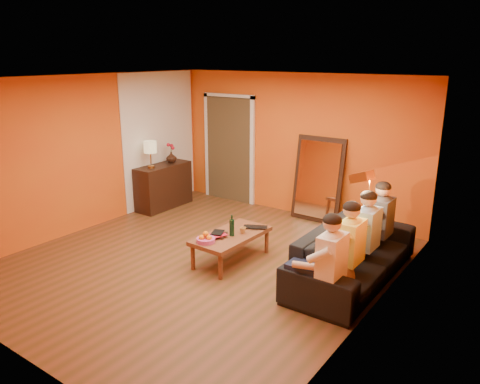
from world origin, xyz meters
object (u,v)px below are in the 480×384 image
Objects in this scene: dog at (341,276)px; tumbler at (243,230)px; floor_lamp at (367,226)px; wine_bottle at (232,225)px; person_mid_left at (351,249)px; sideboard at (164,186)px; mirror_frame at (318,179)px; sofa at (353,254)px; coffee_table at (231,247)px; laptop at (255,228)px; person_mid_right at (367,236)px; table_lamp at (151,155)px; person_far_right at (381,224)px; vase at (171,157)px; person_far_left at (331,265)px.

dog reaches higher than tumbler.
wine_bottle is at bearing -141.86° from floor_lamp.
sideboard is at bearing 164.50° from person_mid_left.
mirror_frame is 2.38m from sofa.
coffee_table is 0.45m from laptop.
tumbler is (-1.67, -0.48, -0.15)m from person_mid_right.
sideboard is 0.74m from table_lamp.
mirror_frame is 2.41m from coffee_table.
person_far_right reaches higher than coffee_table.
sideboard is (-2.79, -1.08, -0.34)m from mirror_frame.
sofa is at bearing 18.87° from wine_bottle.
tumbler is at bearing 177.56° from person_mid_left.
coffee_table is 2.16m from person_far_right.
table_lamp is 2.38× the size of vase.
sofa is (4.24, -0.46, -0.75)m from table_lamp.
person_far_right is 5.71× the size of vase.
coffee_table is at bearing -20.40° from table_lamp.
mirror_frame is 1.25× the size of coffee_table.
sideboard is 2.93m from tumbler.
person_far_left is 3.46× the size of laptop.
wine_bottle is at bearing -112.38° from tumbler.
floor_lamp is at bearing 21.94° from coffee_table.
floor_lamp is (1.55, -1.69, -0.04)m from mirror_frame.
person_mid_right is 3.94× the size of wine_bottle.
coffee_table is 0.37m from wine_bottle.
dog is 1.65m from laptop.
mirror_frame reaches higher than person_far_right.
person_mid_left is (0.13, -0.45, 0.26)m from sofa.
sideboard is 0.49× the size of sofa.
person_far_left is at bearing -83.57° from dog.
person_mid_left is at bearing 81.50° from dog.
mirror_frame is 1.25× the size of person_far_right.
sofa is 0.62m from dog.
person_mid_right and person_far_right have the same top height.
coffee_table is at bearing 135.00° from wine_bottle.
laptop is at bearing -153.56° from person_far_right.
coffee_table is 3.94× the size of wine_bottle.
floor_lamp is (4.34, -0.31, -0.39)m from table_lamp.
dog is at bearing -92.41° from person_mid_right.
wine_bottle is (-1.74, -0.65, -0.03)m from person_mid_right.
sideboard is at bearing 79.81° from sofa.
mirror_frame is 0.63× the size of sofa.
person_mid_right is 3.46× the size of laptop.
wine_bottle is (-1.74, -1.20, -0.03)m from person_far_right.
person_mid_left is 12.89× the size of tumbler.
laptop is at bearing -171.19° from person_mid_right.
person_mid_right is at bearing 90.00° from person_far_left.
floor_lamp reaches higher than tumbler.
laptop is at bearing 72.00° from wine_bottle.
person_far_right is (4.37, -0.11, 0.18)m from sideboard.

